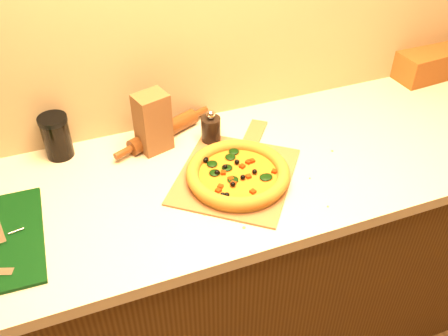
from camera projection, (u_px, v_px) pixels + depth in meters
The scene contains 10 objects.
cabinet at pixel (226, 269), 1.85m from camera, with size 2.80×0.65×0.86m, color #41270E.
countertop at pixel (226, 176), 1.57m from camera, with size 2.84×0.68×0.04m, color beige.
pizza_peel at pixel (237, 173), 1.54m from camera, with size 0.49×0.52×0.01m.
pizza at pixel (238, 174), 1.50m from camera, with size 0.31×0.31×0.04m.
bottle_cap at pixel (217, 207), 1.43m from camera, with size 0.03×0.03×0.01m, color black.
pepper_grinder at pixel (211, 129), 1.65m from camera, with size 0.06×0.06×0.12m.
rolling_pin at pixel (164, 131), 1.68m from camera, with size 0.37×0.18×0.05m.
bread_bag at pixel (443, 60), 2.02m from camera, with size 0.41×0.13×0.11m, color brown.
paper_bag at pixel (153, 122), 1.59m from camera, with size 0.10×0.08×0.20m, color brown.
dark_jar at pixel (57, 136), 1.58m from camera, with size 0.09×0.09×0.15m.
Camera 1 is at (-0.44, 0.31, 1.89)m, focal length 40.00 mm.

